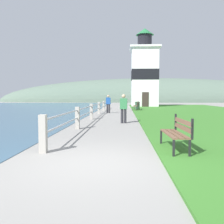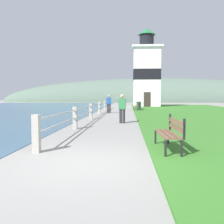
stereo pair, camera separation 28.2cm
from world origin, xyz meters
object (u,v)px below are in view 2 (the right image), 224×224
at_px(trash_bin, 139,106).
at_px(lighthouse, 146,73).
at_px(person_strolling, 109,103).
at_px(park_bench_near, 171,131).
at_px(park_bench_midway, 137,105).
at_px(person_by_railing, 122,108).

bearing_deg(trash_bin, lighthouse, 80.30).
height_order(lighthouse, person_strolling, lighthouse).
relative_size(park_bench_near, park_bench_midway, 0.81).
height_order(person_strolling, person_by_railing, person_strolling).
xyz_separation_m(park_bench_near, lighthouse, (1.42, 28.66, 4.13)).
relative_size(park_bench_midway, trash_bin, 2.39).
bearing_deg(park_bench_near, lighthouse, -95.08).
xyz_separation_m(person_strolling, person_by_railing, (1.34, -8.01, -0.00)).
bearing_deg(lighthouse, park_bench_near, -92.83).
bearing_deg(park_bench_near, person_strolling, -81.69).
distance_m(person_by_railing, trash_bin, 13.83).
relative_size(park_bench_midway, lighthouse, 0.19).
height_order(park_bench_near, park_bench_midway, same).
relative_size(lighthouse, person_strolling, 6.90).
xyz_separation_m(person_strolling, trash_bin, (2.81, 5.74, -0.43)).
bearing_deg(trash_bin, person_by_railing, -96.08).
bearing_deg(park_bench_near, park_bench_midway, -91.77).
bearing_deg(person_by_railing, park_bench_near, -163.61).
xyz_separation_m(park_bench_near, person_strolling, (-2.77, 14.85, 0.31)).
distance_m(park_bench_near, trash_bin, 20.58).
relative_size(person_strolling, trash_bin, 1.87).
height_order(park_bench_midway, trash_bin, park_bench_midway).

